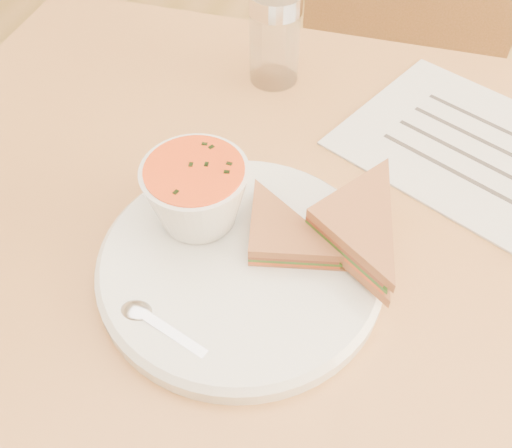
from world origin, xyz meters
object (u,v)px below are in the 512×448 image
(plate, at_px, (241,265))
(condiment_shaker, at_px, (275,38))
(soup_bowl, at_px, (197,197))
(chair_far, at_px, (367,140))
(dining_table, at_px, (294,366))

(plate, xyz_separation_m, condiment_shaker, (-0.05, 0.32, 0.05))
(plate, distance_m, condiment_shaker, 0.33)
(plate, distance_m, soup_bowl, 0.08)
(plate, xyz_separation_m, soup_bowl, (-0.05, 0.04, 0.04))
(chair_far, xyz_separation_m, soup_bowl, (-0.14, -0.53, 0.34))
(dining_table, height_order, soup_bowl, soup_bowl)
(dining_table, height_order, plate, plate)
(dining_table, bearing_deg, condiment_shaker, 114.77)
(plate, bearing_deg, condiment_shaker, 98.85)
(dining_table, distance_m, condiment_shaker, 0.50)
(condiment_shaker, bearing_deg, soup_bowl, -91.07)
(soup_bowl, bearing_deg, plate, -33.94)
(plate, bearing_deg, dining_table, 63.35)
(dining_table, relative_size, chair_far, 1.09)
(dining_table, distance_m, plate, 0.40)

